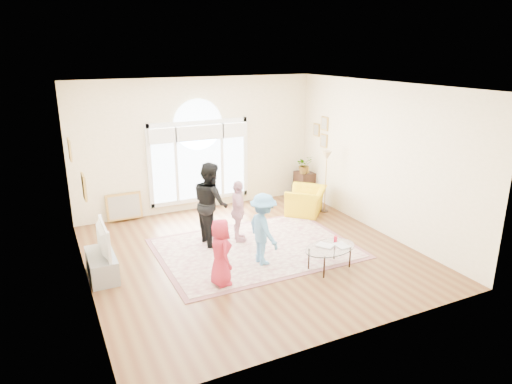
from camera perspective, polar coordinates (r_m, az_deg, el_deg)
name	(u,v)px	position (r m, az deg, el deg)	size (l,w,h in m)	color
ground	(252,254)	(8.97, -0.55, -7.71)	(6.00, 6.00, 0.00)	#562F19
room_shell	(201,148)	(10.99, -6.89, 5.53)	(6.00, 6.00, 6.00)	#FDEBC4
area_rug	(256,248)	(9.18, -0.05, -7.05)	(3.60, 2.60, 0.02)	beige
rug_border	(256,248)	(9.18, -0.05, -7.07)	(3.80, 2.80, 0.01)	#825050
tv_console	(102,265)	(8.49, -18.72, -8.69)	(0.45, 1.00, 0.42)	gray
television	(99,239)	(8.29, -18.99, -5.63)	(0.16, 0.97, 0.56)	black
coffee_table	(330,248)	(8.35, 9.24, -6.95)	(1.17, 0.87, 0.54)	silver
armchair	(306,201)	(11.05, 6.28, -1.10)	(0.98, 0.85, 0.63)	yellow
side_cabinet	(304,185)	(12.23, 6.06, 0.90)	(0.40, 0.50, 0.70)	black
floor_lamp	(327,161)	(10.97, 8.81, 3.90)	(0.31, 0.31, 1.51)	black
plant_pedestal	(303,186)	(12.12, 5.95, 0.75)	(0.20, 0.20, 0.70)	white
potted_plant	(304,165)	(11.97, 6.03, 3.42)	(0.42, 0.36, 0.46)	#33722D
leaning_picture	(125,221)	(11.05, -16.01, -3.46)	(0.80, 0.05, 0.62)	tan
child_red	(221,252)	(7.64, -4.45, -7.51)	(0.57, 0.37, 1.16)	#BD253B
child_black	(211,203)	(9.21, -5.68, -1.37)	(0.81, 0.63, 1.68)	black
child_pink	(238,211)	(9.28, -2.24, -2.44)	(0.75, 0.31, 1.28)	#DFA3AE
child_blue	(263,229)	(8.30, 0.92, -4.66)	(0.87, 0.50, 1.34)	#5797CA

